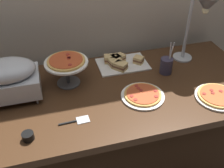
# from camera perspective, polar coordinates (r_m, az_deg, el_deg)

# --- Properties ---
(ground_plane) EXTENTS (8.00, 8.00, 0.00)m
(ground_plane) POSITION_cam_1_polar(r_m,az_deg,el_deg) (2.23, 0.56, -16.77)
(ground_plane) COLOR #4C443D
(buffet_table) EXTENTS (1.90, 0.84, 0.76)m
(buffet_table) POSITION_cam_1_polar(r_m,az_deg,el_deg) (1.94, 0.63, -9.99)
(buffet_table) COLOR #422816
(buffet_table) RESTS_ON ground_plane
(chafing_dish) EXTENTS (0.35, 0.24, 0.26)m
(chafing_dish) POSITION_cam_1_polar(r_m,az_deg,el_deg) (1.65, -21.35, 1.23)
(chafing_dish) COLOR #B7BABF
(chafing_dish) RESTS_ON buffet_table
(heat_lamp) EXTENTS (0.15, 0.30, 0.53)m
(heat_lamp) POSITION_cam_1_polar(r_m,az_deg,el_deg) (1.80, 18.78, 14.53)
(heat_lamp) COLOR #B7BABF
(heat_lamp) RESTS_ON buffet_table
(pizza_plate_front) EXTENTS (0.27, 0.27, 0.03)m
(pizza_plate_front) POSITION_cam_1_polar(r_m,az_deg,el_deg) (1.73, 21.64, -2.46)
(pizza_plate_front) COLOR white
(pizza_plate_front) RESTS_ON buffet_table
(pizza_plate_center) EXTENTS (0.27, 0.27, 0.03)m
(pizza_plate_center) POSITION_cam_1_polar(r_m,az_deg,el_deg) (1.63, 6.60, -2.40)
(pizza_plate_center) COLOR white
(pizza_plate_center) RESTS_ON buffet_table
(pizza_plate_raised_stand) EXTENTS (0.27, 0.27, 0.18)m
(pizza_plate_raised_stand) POSITION_cam_1_polar(r_m,az_deg,el_deg) (1.68, -9.73, 4.23)
(pizza_plate_raised_stand) COLOR #595B60
(pizza_plate_raised_stand) RESTS_ON buffet_table
(sandwich_platter) EXTENTS (0.35, 0.24, 0.06)m
(sandwich_platter) POSITION_cam_1_polar(r_m,az_deg,el_deg) (1.91, 1.81, 4.69)
(sandwich_platter) COLOR white
(sandwich_platter) RESTS_ON buffet_table
(sauce_cup_near) EXTENTS (0.06, 0.06, 0.04)m
(sauce_cup_near) POSITION_cam_1_polar(r_m,az_deg,el_deg) (1.43, -17.56, -10.57)
(sauce_cup_near) COLOR black
(sauce_cup_near) RESTS_ON buffet_table
(utensil_holder) EXTENTS (0.08, 0.08, 0.23)m
(utensil_holder) POSITION_cam_1_polar(r_m,az_deg,el_deg) (1.85, 11.56, 3.94)
(utensil_holder) COLOR #383347
(utensil_holder) RESTS_ON buffet_table
(serving_spatula) EXTENTS (0.17, 0.06, 0.01)m
(serving_spatula) POSITION_cam_1_polar(r_m,az_deg,el_deg) (1.48, -7.79, -7.90)
(serving_spatula) COLOR #B7BABF
(serving_spatula) RESTS_ON buffet_table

